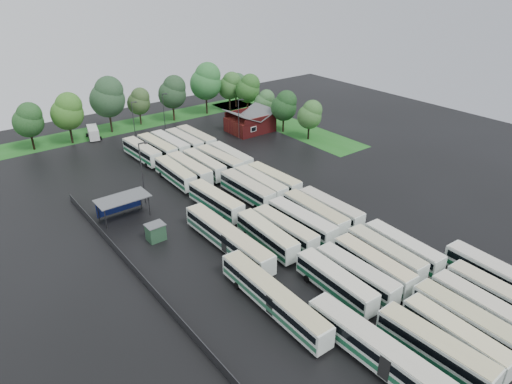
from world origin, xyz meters
TOP-DOWN VIEW (x-y plane):
  - ground at (0.00, 0.00)m, footprint 160.00×160.00m
  - brick_building at (24.00, 42.77)m, footprint 10.07×8.60m
  - wash_shed at (-17.20, 22.02)m, footprint 8.20×4.20m
  - utility_hut at (-16.20, 12.60)m, footprint 2.70×2.20m
  - grass_strip_north at (2.00, 64.80)m, footprint 80.00×10.00m
  - grass_strip_east at (34.00, 42.80)m, footprint 10.00×50.00m
  - west_fence at (-22.20, 8.00)m, footprint 0.10×50.00m
  - bus_r0c0 at (-4.42, -25.81)m, footprint 3.10×12.50m
  - bus_r0c1 at (-1.18, -26.16)m, footprint 2.95×11.93m
  - bus_r0c2 at (1.87, -25.67)m, footprint 2.85×12.45m
  - bus_r0c3 at (5.14, -25.70)m, footprint 3.09×12.16m
  - bus_r0c4 at (8.57, -25.70)m, footprint 2.82×12.07m
  - bus_r1c0 at (-4.36, -12.12)m, footprint 2.99×11.97m
  - bus_r1c1 at (-1.21, -12.67)m, footprint 2.59×11.86m
  - bus_r1c2 at (2.02, -12.67)m, footprint 3.08×12.09m
  - bus_r1c3 at (5.25, -12.06)m, footprint 3.15×12.06m
  - bus_r1c4 at (8.39, -12.56)m, footprint 3.05×11.92m
  - bus_r2c0 at (-4.37, 1.23)m, footprint 3.09×12.04m
  - bus_r2c1 at (-1.29, 0.88)m, footprint 2.73×11.93m
  - bus_r2c2 at (2.08, 0.96)m, footprint 2.93×12.51m
  - bus_r2c3 at (5.36, 1.45)m, footprint 3.03×12.56m
  - bus_r2c4 at (8.41, 1.15)m, footprint 2.68×12.14m
  - bus_r3c0 at (-4.40, 14.50)m, footprint 3.05×12.40m
  - bus_r3c2 at (2.16, 14.72)m, footprint 2.76×12.49m
  - bus_r3c3 at (5.18, 14.84)m, footprint 2.75×12.27m
  - bus_r3c4 at (8.21, 14.89)m, footprint 3.02×12.15m
  - bus_r4c0 at (-4.30, 28.26)m, footprint 2.82×12.06m
  - bus_r4c1 at (-1.37, 28.16)m, footprint 2.79×12.45m
  - bus_r4c2 at (1.99, 28.38)m, footprint 2.58×12.03m
  - bus_r4c3 at (5.35, 28.06)m, footprint 3.23×12.40m
  - bus_r4c4 at (8.25, 28.41)m, footprint 2.63×12.03m
  - bus_r5c0 at (-4.51, 41.91)m, footprint 3.07×12.39m
  - bus_r5c1 at (-1.05, 41.93)m, footprint 3.21×12.54m
  - bus_r5c2 at (2.03, 42.04)m, footprint 2.98×12.39m
  - bus_r5c3 at (5.31, 41.77)m, footprint 2.83×12.06m
  - bus_r5c4 at (8.25, 41.69)m, footprint 2.88×12.41m
  - artic_bus_west_a at (-9.27, -23.36)m, footprint 3.01×18.78m
  - artic_bus_west_b at (-9.25, 3.98)m, footprint 2.75×18.39m
  - artic_bus_west_c at (-12.27, -9.66)m, footprint 2.88×17.82m
  - minibus at (-7.80, 61.14)m, footprint 3.58×6.29m
  - tree_north_0 at (-20.55, 61.90)m, footprint 6.36×6.36m
  - tree_north_1 at (-12.60, 60.73)m, footprint 7.02×7.02m
  - tree_north_2 at (-2.60, 62.48)m, footprint 8.12×8.12m
  - tree_north_3 at (5.42, 63.58)m, footprint 5.64×5.64m
  - tree_north_4 at (13.68, 61.29)m, footprint 7.04×7.04m
  - tree_north_5 at (23.63, 61.22)m, footprint 8.25×8.25m
  - tree_north_6 at (33.64, 61.78)m, footprint 5.71×5.71m
  - tree_east_0 at (31.45, 29.90)m, footprint 5.55×5.55m
  - tree_east_1 at (30.21, 37.38)m, footprint 6.09×6.09m
  - tree_east_2 at (31.49, 46.42)m, footprint 5.02×4.98m
  - tree_east_3 at (32.43, 54.57)m, footprint 6.44×6.44m
  - tree_east_4 at (30.64, 60.42)m, footprint 6.29×6.29m
  - lamp_post_ne at (18.59, 39.67)m, footprint 1.44×0.28m
  - lamp_post_nw at (-12.20, 24.28)m, footprint 1.66×0.32m
  - lamp_post_back_w at (-0.70, 53.39)m, footprint 1.40×0.27m
  - lamp_post_back_e at (8.01, 55.62)m, footprint 1.40×0.27m
  - puddle_0 at (-0.23, -20.57)m, footprint 6.39×6.39m
  - puddle_1 at (10.94, -22.71)m, footprint 4.28×4.28m
  - puddle_2 at (-7.10, 4.57)m, footprint 5.53×5.53m
  - puddle_3 at (5.92, -3.48)m, footprint 4.81×4.81m
  - puddle_4 at (16.93, -18.23)m, footprint 3.48×3.48m

SIDE VIEW (x-z plane):
  - ground at x=0.00m, z-range 0.00..0.00m
  - puddle_0 at x=-0.23m, z-range 0.00..0.01m
  - puddle_1 at x=10.94m, z-range 0.00..0.01m
  - puddle_2 at x=-7.10m, z-range 0.00..0.01m
  - puddle_3 at x=5.92m, z-range 0.00..0.01m
  - puddle_4 at x=16.93m, z-range 0.00..0.01m
  - grass_strip_north at x=2.00m, z-range 0.00..0.01m
  - grass_strip_east at x=34.00m, z-range 0.00..0.01m
  - west_fence at x=-22.20m, z-range 0.00..1.20m
  - utility_hut at x=-16.20m, z-range 0.01..2.63m
  - minibus at x=-7.80m, z-range 0.14..2.73m
  - bus_r1c4 at x=8.39m, z-range 0.16..3.45m
  - bus_r0c1 at x=-1.18m, z-range 0.16..3.46m
  - bus_r1c1 at x=-1.21m, z-range 0.16..3.46m
  - bus_r1c0 at x=-4.36m, z-range 0.17..3.47m
  - bus_r2c1 at x=-1.29m, z-range 0.17..3.47m
  - bus_r2c0 at x=-4.37m, z-range 0.17..3.49m
  - bus_r1c3 at x=5.25m, z-range 0.17..3.49m
  - artic_bus_west_c at x=-12.27m, z-range 0.18..3.48m
  - bus_r1c2 at x=2.02m, z-range 0.17..3.50m
  - bus_r5c3 at x=5.31m, z-range 0.17..3.51m
  - bus_r4c0 at x=-4.30m, z-range 0.17..3.51m
  - bus_r0c4 at x=8.57m, z-range 0.17..3.51m
  - bus_r4c4 at x=8.25m, z-range 0.17..3.51m
  - bus_r4c2 at x=1.99m, z-range 0.17..3.52m
  - bus_r0c3 at x=5.14m, z-range 0.17..3.52m
  - bus_r3c4 at x=8.21m, z-range 0.17..3.53m
  - bus_r2c4 at x=8.41m, z-range 0.17..3.54m
  - brick_building at x=24.00m, z-range -0.83..4.56m
  - bus_r3c3 at x=5.18m, z-range 0.17..3.58m
  - bus_r4c3 at x=5.35m, z-range 0.17..3.59m
  - bus_r5c0 at x=-4.51m, z-range 0.17..3.60m
  - bus_r5c2 at x=2.03m, z-range 0.17..3.60m
  - bus_r3c0 at x=-4.40m, z-range 0.17..3.60m
  - artic_bus_west_b at x=-9.25m, z-range 0.19..3.59m
  - bus_r5c4 at x=8.25m, z-range 0.17..3.61m
  - bus_r0c2 at x=1.87m, z-range 0.17..3.63m
  - bus_r0c0 at x=-4.42m, z-range 0.17..3.63m
  - bus_r4c1 at x=-1.37m, z-range 0.17..3.63m
  - bus_r5c1 at x=-1.05m, z-range 0.17..3.63m
  - bus_r2c2 at x=2.08m, z-range 0.17..3.64m
  - bus_r3c2 at x=2.16m, z-range 0.17..3.64m
  - bus_r2c3 at x=5.36m, z-range 0.17..3.65m
  - artic_bus_west_a at x=-9.27m, z-range 0.19..3.67m
  - wash_shed at x=-17.20m, z-range 1.20..4.78m
  - lamp_post_back_e at x=8.01m, z-range 0.73..9.80m
  - lamp_post_back_w at x=-0.70m, z-range 0.73..9.81m
  - tree_east_2 at x=31.49m, z-range 1.18..9.43m
  - lamp_post_ne at x=18.59m, z-range 0.75..10.11m
  - tree_east_0 at x=31.45m, z-range 1.32..10.51m
  - tree_north_3 at x=5.42m, z-range 1.34..10.68m
  - tree_north_6 at x=33.64m, z-range 1.35..10.82m
  - lamp_post_nw at x=-12.20m, z-range 0.87..11.65m
  - tree_east_1 at x=30.21m, z-range 1.44..11.52m
  - tree_east_4 at x=30.64m, z-range 1.49..11.91m
  - tree_north_0 at x=-20.55m, z-range 1.51..12.04m
  - tree_east_3 at x=32.43m, z-range 1.53..12.18m
  - tree_north_1 at x=-12.60m, z-range 1.67..13.29m
  - tree_north_4 at x=13.68m, z-range 1.67..13.33m
  - tree_north_2 at x=-2.60m, z-range 1.93..15.37m
  - tree_north_5 at x=23.63m, z-range 1.96..15.62m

